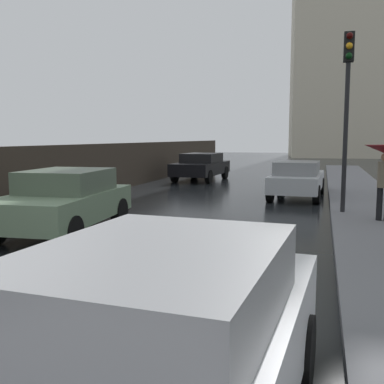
# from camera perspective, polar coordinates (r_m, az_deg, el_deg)

# --- Properties ---
(car_green_near_kerb) EXTENTS (2.11, 3.96, 1.41)m
(car_green_near_kerb) POSITION_cam_1_polar(r_m,az_deg,el_deg) (10.54, -15.68, -1.01)
(car_green_near_kerb) COLOR slate
(car_green_near_kerb) RESTS_ON ground
(car_black_mid_road) EXTENTS (2.13, 4.34, 1.34)m
(car_black_mid_road) POSITION_cam_1_polar(r_m,az_deg,el_deg) (22.75, 1.14, 3.26)
(car_black_mid_road) COLOR black
(car_black_mid_road) RESTS_ON ground
(car_silver_far_ahead) EXTENTS (1.87, 4.21, 1.30)m
(car_silver_far_ahead) POSITION_cam_1_polar(r_m,az_deg,el_deg) (16.57, 12.99, 1.64)
(car_silver_far_ahead) COLOR #B2B5BA
(car_silver_far_ahead) RESTS_ON ground
(car_white_behind_camera) EXTENTS (1.97, 4.34, 1.46)m
(car_white_behind_camera) POSITION_cam_1_polar(r_m,az_deg,el_deg) (3.03, -5.20, -20.24)
(car_white_behind_camera) COLOR silver
(car_white_behind_camera) RESTS_ON ground
(traffic_light) EXTENTS (0.26, 0.39, 4.69)m
(traffic_light) POSITION_cam_1_polar(r_m,az_deg,el_deg) (12.88, 18.80, 11.97)
(traffic_light) COLOR black
(traffic_light) RESTS_ON sidewalk_strip
(distant_tower) EXTENTS (12.86, 11.53, 38.37)m
(distant_tower) POSITION_cam_1_polar(r_m,az_deg,el_deg) (55.43, 19.14, 21.44)
(distant_tower) COLOR beige
(distant_tower) RESTS_ON ground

